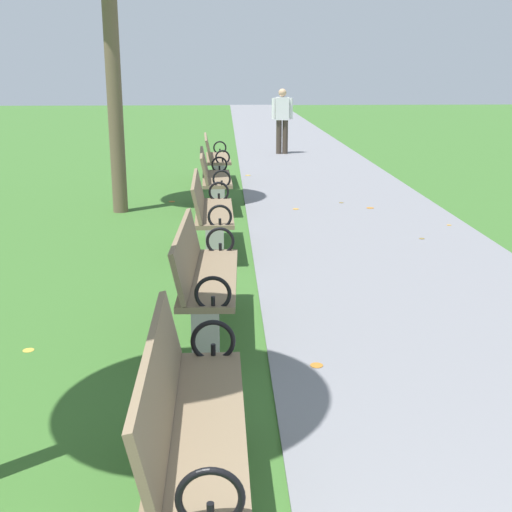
% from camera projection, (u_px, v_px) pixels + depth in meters
% --- Properties ---
extents(paved_walkway, '(3.10, 44.00, 0.02)m').
position_uv_depth(paved_walkway, '(293.00, 149.00, 18.42)').
color(paved_walkway, slate).
rests_on(paved_walkway, ground).
extents(park_bench_2, '(0.49, 1.60, 0.90)m').
position_uv_depth(park_bench_2, '(189.00, 422.00, 3.30)').
color(park_bench_2, '#7A664C').
rests_on(park_bench_2, ground).
extents(park_bench_3, '(0.52, 1.61, 0.90)m').
position_uv_depth(park_bench_3, '(204.00, 276.00, 5.60)').
color(park_bench_3, '#7A664C').
rests_on(park_bench_3, ground).
extents(park_bench_4, '(0.50, 1.61, 0.90)m').
position_uv_depth(park_bench_4, '(210.00, 212.00, 8.09)').
color(park_bench_4, '#7A664C').
rests_on(park_bench_4, ground).
extents(park_bench_5, '(0.52, 1.61, 0.90)m').
position_uv_depth(park_bench_5, '(213.00, 178.00, 10.54)').
color(park_bench_5, '#7A664C').
rests_on(park_bench_5, ground).
extents(park_bench_6, '(0.53, 1.62, 0.90)m').
position_uv_depth(park_bench_6, '(215.00, 158.00, 12.89)').
color(park_bench_6, '#7A664C').
rests_on(park_bench_6, ground).
extents(pedestrian_walking, '(0.53, 0.23, 1.62)m').
position_uv_depth(pedestrian_walking, '(282.00, 118.00, 17.02)').
color(pedestrian_walking, '#3D3328').
rests_on(pedestrian_walking, paved_walkway).
extents(scattered_leaves, '(5.06, 15.10, 0.02)m').
position_uv_depth(scattered_leaves, '(329.00, 299.00, 6.47)').
color(scattered_leaves, gold).
rests_on(scattered_leaves, ground).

